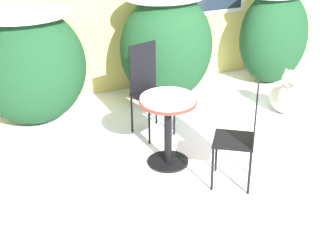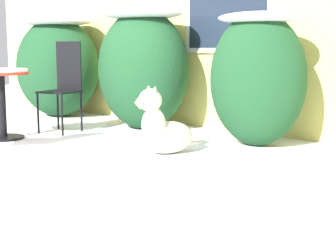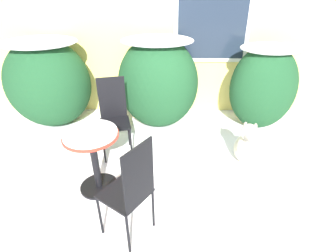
# 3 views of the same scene
# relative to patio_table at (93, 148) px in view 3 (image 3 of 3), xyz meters

# --- Properties ---
(ground_plane) EXTENTS (16.00, 16.00, 0.00)m
(ground_plane) POSITION_rel_patio_table_xyz_m (0.80, -0.11, -0.55)
(ground_plane) COLOR white
(house_wall) EXTENTS (8.00, 0.10, 2.92)m
(house_wall) POSITION_rel_patio_table_xyz_m (0.84, 2.09, 0.91)
(house_wall) COLOR #E5D16B
(house_wall) RESTS_ON ground_plane
(shrub_left) EXTENTS (1.30, 1.08, 1.39)m
(shrub_left) POSITION_rel_patio_table_xyz_m (-1.07, 1.54, 0.18)
(shrub_left) COLOR #194223
(shrub_left) RESTS_ON ground_plane
(shrub_middle) EXTENTS (1.23, 0.93, 1.43)m
(shrub_middle) POSITION_rel_patio_table_xyz_m (0.64, 1.51, 0.20)
(shrub_middle) COLOR #194223
(shrub_middle) RESTS_ON ground_plane
(shrub_right) EXTENTS (1.01, 0.77, 1.33)m
(shrub_right) POSITION_rel_patio_table_xyz_m (2.25, 1.48, 0.15)
(shrub_right) COLOR #194223
(shrub_right) RESTS_ON ground_plane
(patio_table) EXTENTS (0.58, 0.58, 0.75)m
(patio_table) POSITION_rel_patio_table_xyz_m (0.00, 0.00, 0.00)
(patio_table) COLOR black
(patio_table) RESTS_ON ground_plane
(patio_chair_near_table) EXTENTS (0.47, 0.47, 1.05)m
(patio_chair_near_table) POSITION_rel_patio_table_xyz_m (0.09, 0.76, 0.01)
(patio_chair_near_table) COLOR black
(patio_chair_near_table) RESTS_ON ground_plane
(patio_chair_far_side) EXTENTS (0.54, 0.54, 1.05)m
(patio_chair_far_side) POSITION_rel_patio_table_xyz_m (0.50, -0.63, 0.01)
(patio_chair_far_side) COLOR black
(patio_chair_far_side) RESTS_ON ground_plane
(dog) EXTENTS (0.45, 0.71, 0.64)m
(dog) POSITION_rel_patio_table_xyz_m (1.83, 0.54, -0.33)
(dog) COLOR beige
(dog) RESTS_ON ground_plane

